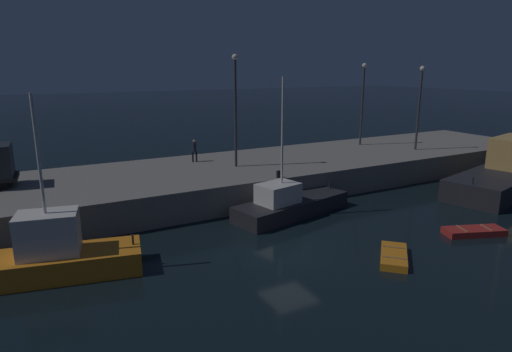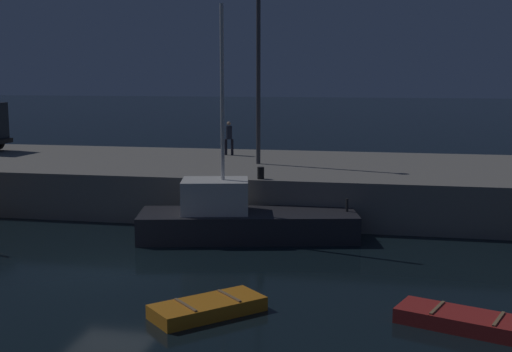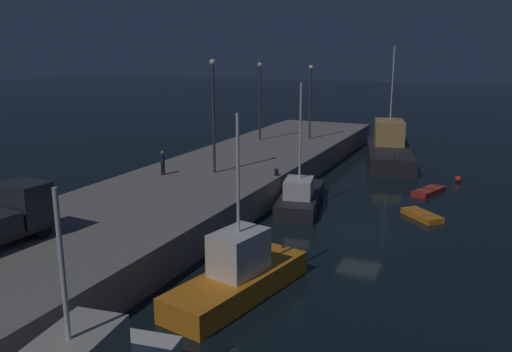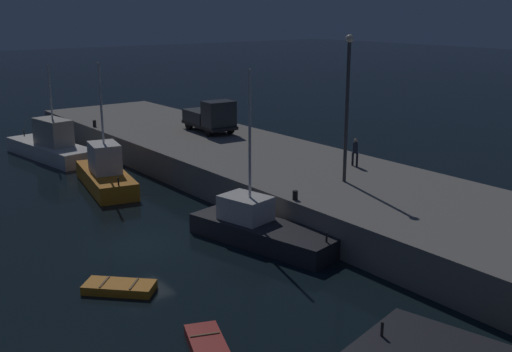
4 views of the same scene
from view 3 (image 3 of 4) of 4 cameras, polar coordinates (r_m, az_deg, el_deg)
name	(u,v)px [view 3 (image 3 of 4)]	position (r m, az deg, el deg)	size (l,w,h in m)	color
ground_plane	(361,231)	(32.95, 11.39, -5.89)	(320.00, 320.00, 0.00)	black
pier_quay	(191,193)	(37.04, -7.14, -1.91)	(66.58, 10.82, 2.01)	gray
fishing_trawler_red	(389,149)	(53.54, 14.39, 2.92)	(13.50, 6.97, 11.28)	#232328
fishing_boat_blue	(239,275)	(23.82, -1.93, -10.78)	(8.31, 4.01, 8.30)	orange
fishing_boat_orange	(300,196)	(37.02, 4.87, -2.24)	(8.61, 4.30, 8.78)	#232328
dinghy_orange_near	(429,191)	(42.63, 18.42, -1.59)	(3.61, 2.33, 0.42)	#B22823
rowboat_white_mid	(422,215)	(36.32, 17.73, -4.13)	(2.99, 2.97, 0.41)	orange
mooring_buoy_near	(458,179)	(47.13, 21.27, -0.31)	(0.54, 0.54, 0.54)	red
lamp_post_west	(213,108)	(37.97, -4.69, 7.46)	(0.44, 0.44, 8.25)	#38383D
lamp_post_east	(260,95)	(52.46, 0.43, 8.87)	(0.44, 0.44, 7.70)	#38383D
lamp_post_central	(310,96)	(53.41, 5.99, 8.73)	(0.44, 0.44, 7.43)	#38383D
utility_truck	(2,218)	(26.96, -26.04, -4.15)	(5.46, 2.69, 2.67)	black
dockworker	(163,161)	(38.35, -10.20, 1.60)	(0.46, 0.37, 1.76)	black
bollard_west	(276,172)	(37.67, 2.25, 0.41)	(0.28, 0.28, 0.49)	black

